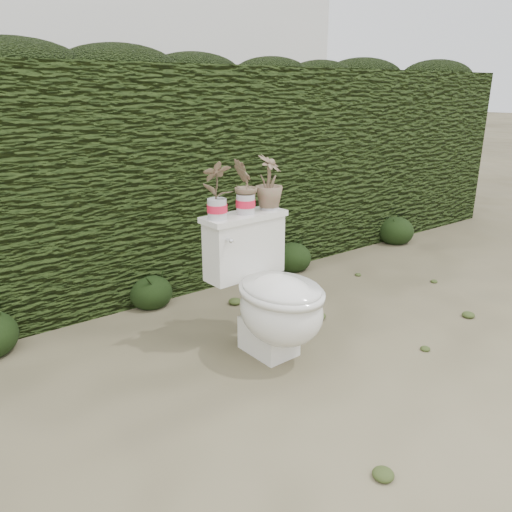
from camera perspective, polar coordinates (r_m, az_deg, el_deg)
ground at (r=2.80m, az=-0.11°, el=-12.41°), size 60.00×60.00×0.00m
hedge at (r=3.86m, az=-14.60°, el=8.43°), size 8.00×1.00×1.60m
house_wall at (r=8.20m, az=-24.03°, el=21.04°), size 8.00×3.50×4.00m
toilet at (r=2.77m, az=1.76°, el=-4.56°), size 0.51×0.70×0.78m
potted_plant_left at (r=2.67m, az=-4.52°, el=7.39°), size 0.17×0.13×0.30m
potted_plant_center at (r=2.79m, az=-1.21°, el=7.81°), size 0.20×0.21×0.29m
potted_plant_right at (r=2.89m, az=1.50°, el=8.24°), size 0.23×0.23×0.30m
liriope_clump_2 at (r=3.55m, az=-11.99°, el=-3.66°), size 0.30×0.30×0.24m
liriope_clump_3 at (r=4.18m, az=4.18°, el=0.19°), size 0.32×0.32×0.25m
liriope_clump_4 at (r=5.09m, az=15.70°, el=3.07°), size 0.35×0.35×0.28m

